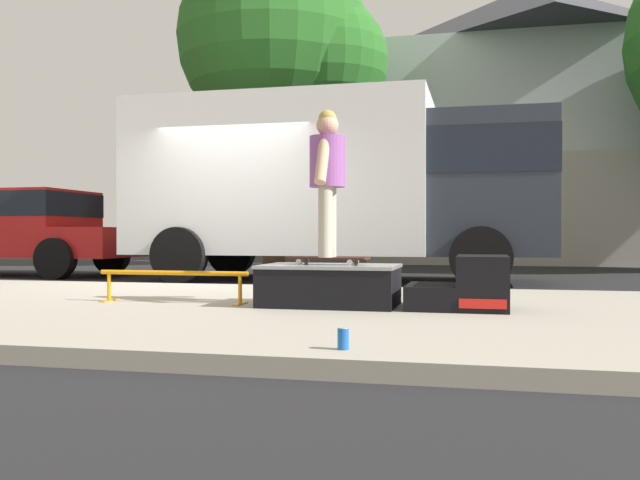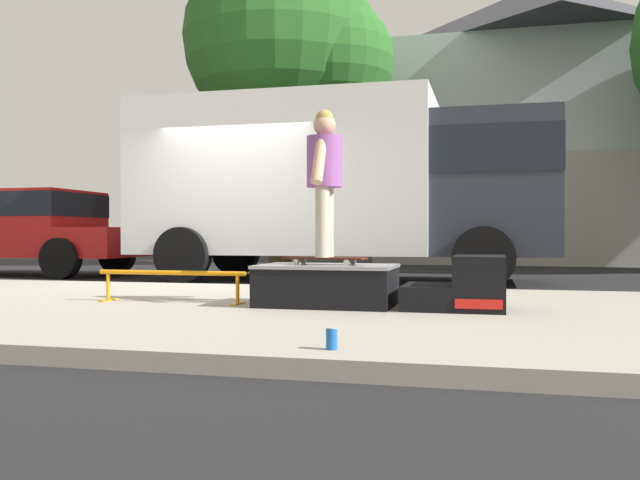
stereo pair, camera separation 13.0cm
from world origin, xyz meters
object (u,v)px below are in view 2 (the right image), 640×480
Objects in this scene: skate_box at (327,284)px; kicker_ramp at (464,287)px; box_truck at (343,180)px; pickup_truck_red at (11,229)px; street_tree_main at (290,46)px; skateboard at (325,258)px; skater_kid at (325,171)px; grind_rail at (171,278)px; soda_can at (332,339)px.

kicker_ramp is at bearing -0.02° from skate_box.
pickup_truck_red is at bearing 178.84° from box_truck.
skate_box is 5.33m from box_truck.
skateboard is at bearing -71.58° from street_tree_main.
skater_kid is 0.24× the size of pickup_truck_red.
soda_can is (2.13, -2.25, -0.17)m from grind_rail.
skate_box is 2.41m from soda_can.
skater_kid reaches higher than skate_box.
kicker_ramp is 0.57× the size of grind_rail.
skate_box is at bearing -71.46° from street_tree_main.
street_tree_main is at bearing 100.01° from grind_rail.
kicker_ramp is 1.66m from skater_kid.
skateboard reaches higher than skate_box.
street_tree_main reaches higher than skate_box.
kicker_ramp is 11.91m from street_tree_main.
skater_kid is (-1.27, 0.03, 1.06)m from kicker_ramp.
box_truck reaches higher than skateboard.
skate_box is 1.54m from grind_rail.
skateboard is at bearing 0.00° from skater_kid.
grind_rail is at bearing -175.79° from skateboard.
skate_box is at bearing 179.98° from kicker_ramp.
skate_box is 0.16× the size of street_tree_main.
skateboard is (1.51, 0.11, 0.20)m from grind_rail.
skate_box is 0.22× the size of pickup_truck_red.
skater_kid reaches higher than grind_rail.
soda_can is at bearing -78.24° from box_truck.
box_truck reaches higher than pickup_truck_red.
pickup_truck_red reaches higher than grind_rail.
street_tree_main reaches higher than skateboard.
skate_box is at bearing 104.15° from soda_can.
soda_can is at bearing -75.85° from skate_box.
box_truck is (-2.19, 5.06, 1.38)m from kicker_ramp.
soda_can is at bearing -46.58° from grind_rail.
grind_rail is 0.19× the size of street_tree_main.
skater_kid is (1.51, 0.11, 1.02)m from grind_rail.
kicker_ramp reaches higher than soda_can.
kicker_ramp is 1.10× the size of skateboard.
pickup_truck_red is (-7.54, 5.17, 0.34)m from skateboard.
street_tree_main is at bearing 116.26° from box_truck.
pickup_truck_red is at bearing 138.82° from grind_rail.
street_tree_main is (-3.87, 12.12, 5.19)m from soda_can.
kicker_ramp is 1.30m from skateboard.
kicker_ramp is 0.11× the size of street_tree_main.
kicker_ramp is 2.78m from grind_rail.
pickup_truck_red is (-6.03, 5.28, 0.54)m from grind_rail.
box_truck reaches higher than skate_box.
grind_rail is 1.92× the size of skateboard.
pickup_truck_red is (-7.54, 5.17, -0.48)m from skater_kid.
kicker_ramp is at bearing 1.68° from grind_rail.
skater_kid is at bearing -79.65° from box_truck.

